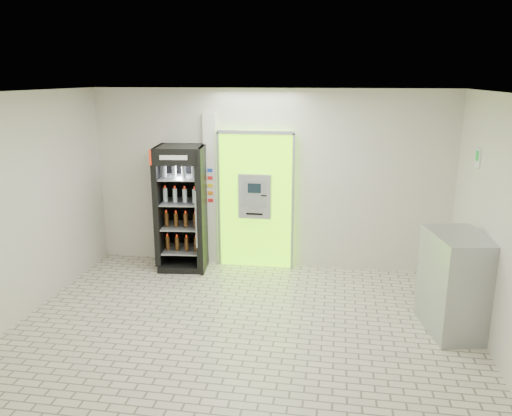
# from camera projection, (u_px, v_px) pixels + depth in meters

# --- Properties ---
(ground) EXTENTS (6.00, 6.00, 0.00)m
(ground) POSITION_uv_depth(u_px,v_px,m) (241.00, 334.00, 6.36)
(ground) COLOR #BFB39E
(ground) RESTS_ON ground
(room_shell) EXTENTS (6.00, 6.00, 6.00)m
(room_shell) POSITION_uv_depth(u_px,v_px,m) (240.00, 193.00, 5.89)
(room_shell) COLOR silver
(room_shell) RESTS_ON ground
(atm_assembly) EXTENTS (1.30, 0.24, 2.33)m
(atm_assembly) POSITION_uv_depth(u_px,v_px,m) (256.00, 199.00, 8.39)
(atm_assembly) COLOR #78F103
(atm_assembly) RESTS_ON ground
(pillar) EXTENTS (0.22, 0.11, 2.60)m
(pillar) POSITION_uv_depth(u_px,v_px,m) (211.00, 190.00, 8.52)
(pillar) COLOR silver
(pillar) RESTS_ON ground
(beverage_cooler) EXTENTS (0.86, 0.80, 2.09)m
(beverage_cooler) POSITION_uv_depth(u_px,v_px,m) (183.00, 210.00, 8.37)
(beverage_cooler) COLOR black
(beverage_cooler) RESTS_ON ground
(steel_cabinet) EXTENTS (0.83, 1.08, 1.29)m
(steel_cabinet) POSITION_uv_depth(u_px,v_px,m) (456.00, 283.00, 6.30)
(steel_cabinet) COLOR #A2A4A9
(steel_cabinet) RESTS_ON ground
(exit_sign) EXTENTS (0.02, 0.22, 0.26)m
(exit_sign) POSITION_uv_depth(u_px,v_px,m) (478.00, 158.00, 6.69)
(exit_sign) COLOR white
(exit_sign) RESTS_ON room_shell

